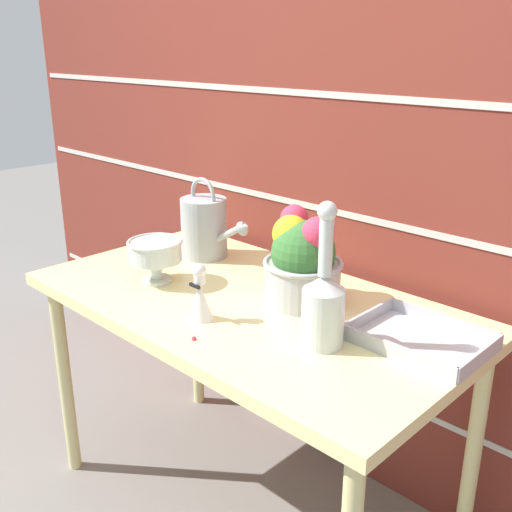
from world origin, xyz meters
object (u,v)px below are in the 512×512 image
glass_decanter (324,302)px  figurine_vase (200,297)px  wire_tray (420,340)px  crystal_pedestal_bowl (155,253)px  watering_can (205,226)px  flower_planter (302,260)px

glass_decanter → figurine_vase: (-0.32, -0.11, -0.05)m
glass_decanter → wire_tray: 0.26m
crystal_pedestal_bowl → figurine_vase: size_ratio=1.08×
watering_can → crystal_pedestal_bowl: size_ratio=1.79×
watering_can → glass_decanter: size_ratio=0.84×
watering_can → figurine_vase: watering_can is taller
crystal_pedestal_bowl → glass_decanter: (0.61, 0.03, 0.02)m
crystal_pedestal_bowl → wire_tray: 0.81m
crystal_pedestal_bowl → glass_decanter: size_ratio=0.47×
glass_decanter → watering_can: bearing=161.6°
flower_planter → wire_tray: flower_planter is taller
figurine_vase → wire_tray: 0.56m
crystal_pedestal_bowl → wire_tray: crystal_pedestal_bowl is taller
glass_decanter → wire_tray: size_ratio=1.16×
watering_can → crystal_pedestal_bowl: bearing=-74.8°
wire_tray → watering_can: bearing=176.1°
watering_can → glass_decanter: 0.72m
flower_planter → wire_tray: size_ratio=0.86×
figurine_vase → glass_decanter: bearing=19.2°
watering_can → wire_tray: 0.86m
glass_decanter → figurine_vase: bearing=-160.8°
glass_decanter → crystal_pedestal_bowl: bearing=-177.0°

